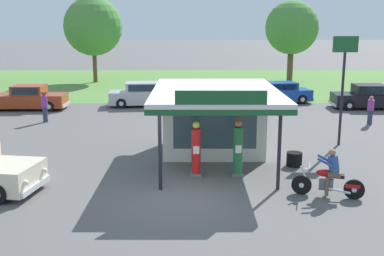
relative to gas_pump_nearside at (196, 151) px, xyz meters
The scene contains 16 objects.
ground_plane 2.36m from the gas_pump_nearside, 98.04° to the right, with size 300.00×300.00×0.00m, color #5B5959.
grass_verge_strip 27.87m from the gas_pump_nearside, 90.62° to the left, with size 120.00×24.00×0.01m, color #56843D.
service_station_kiosk 3.10m from the gas_pump_nearside, 75.41° to the left, with size 4.81×7.13×3.38m.
gas_pump_nearside is the anchor object (origin of this frame).
gas_pump_offside 1.51m from the gas_pump_nearside, ahead, with size 0.44×0.44×2.06m.
motorcycle_with_rider 4.75m from the gas_pump_nearside, 27.39° to the right, with size 2.20×0.86×1.58m.
parked_car_back_row_right 17.37m from the gas_pump_nearside, 128.60° to the left, with size 5.33×2.10×1.56m.
parked_car_back_row_centre 15.21m from the gas_pump_nearside, 102.18° to the left, with size 5.36×2.32×1.60m.
parked_car_back_row_centre_right 17.11m from the gas_pump_nearside, 70.47° to the left, with size 5.22×2.58×1.45m.
parked_car_second_row_spare 18.12m from the gas_pump_nearside, 50.34° to the left, with size 5.29×2.18×1.55m.
bystander_leaning_by_kiosk 12.69m from the gas_pump_nearside, 131.41° to the left, with size 0.37×0.37×1.71m.
bystander_standing_back_lot 13.04m from the gas_pump_nearside, 42.65° to the left, with size 0.34×0.34×1.59m.
tree_oak_centre 29.84m from the gas_pump_nearside, 108.33° to the left, with size 5.39×5.39×7.86m.
tree_oak_far_left 30.21m from the gas_pump_nearside, 72.15° to the left, with size 4.95×4.95×7.54m.
roadside_pole_sign 8.28m from the gas_pump_nearside, 34.07° to the left, with size 1.10×0.12×4.88m.
spare_tire_stack 4.05m from the gas_pump_nearside, 17.00° to the left, with size 0.60×0.60×0.54m.
Camera 1 is at (0.15, -14.23, 5.40)m, focal length 44.00 mm.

